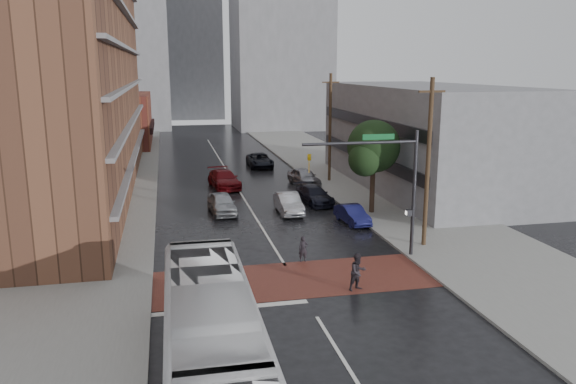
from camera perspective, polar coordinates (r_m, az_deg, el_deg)
name	(u,v)px	position (r m, az deg, el deg)	size (l,w,h in m)	color
ground	(296,283)	(28.39, 0.80, -9.24)	(160.00, 160.00, 0.00)	black
crosswalk	(294,279)	(28.83, 0.58, -8.86)	(14.00, 5.00, 0.02)	brown
sidewalk_west	(105,188)	(52.02, -18.11, 0.34)	(9.00, 90.00, 0.15)	gray
sidewalk_east	(353,178)	(54.61, 6.63, 1.45)	(9.00, 90.00, 0.15)	gray
apartment_block	(59,23)	(50.42, -22.27, 15.61)	(10.00, 44.00, 28.00)	brown
storefront_west	(120,120)	(80.19, -16.68, 7.03)	(8.00, 16.00, 7.00)	brown
building_east	(426,137)	(51.26, 13.89, 5.45)	(11.00, 26.00, 9.00)	gray
distant_tower_west	(113,34)	(104.11, -17.31, 15.05)	(18.00, 16.00, 32.00)	gray
distant_tower_east	(281,22)	(99.96, -0.76, 16.87)	(16.00, 14.00, 36.00)	gray
distant_tower_center	(192,60)	(120.82, -9.72, 13.11)	(12.00, 10.00, 24.00)	gray
street_tree	(374,150)	(40.81, 8.69, 4.25)	(4.20, 4.10, 6.90)	#332319
signal_mast	(390,176)	(31.10, 10.33, 1.60)	(6.50, 0.30, 7.20)	#2D2D33
utility_pole_near	(428,162)	(33.59, 14.04, 2.94)	(1.60, 0.26, 10.00)	#473321
utility_pole_far	(330,127)	(52.10, 4.29, 6.59)	(1.60, 0.26, 10.00)	#473321
transit_bus	(211,336)	(19.52, -7.83, -14.30)	(2.96, 12.67, 3.53)	silver
pedestrian_a	(303,249)	(31.12, 1.55, -5.82)	(0.53, 0.35, 1.45)	black
pedestrian_b	(358,272)	(27.44, 7.12, -8.07)	(0.89, 0.70, 1.84)	#262126
car_travel_a	(222,203)	(41.48, -6.73, -1.15)	(1.80, 4.48, 1.53)	#999CA0
car_travel_b	(289,203)	(41.30, 0.05, -1.16)	(1.55, 4.45, 1.47)	#B7B8BF
car_travel_c	(224,179)	(50.32, -6.52, 1.32)	(2.20, 5.40, 1.57)	maroon
suv_travel	(260,160)	(60.53, -2.89, 3.24)	(2.44, 5.29, 1.47)	black
car_parked_near	(352,214)	(38.92, 6.55, -2.27)	(1.32, 3.78, 1.25)	#15174B
car_parked_mid	(314,195)	(44.25, 2.67, -0.31)	(1.91, 4.69, 1.36)	black
car_parked_far	(304,177)	(51.10, 1.64, 1.56)	(1.83, 4.55, 1.55)	#929399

